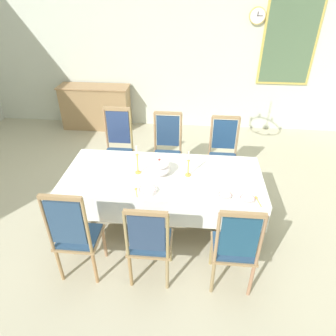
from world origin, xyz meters
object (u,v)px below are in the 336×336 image
at_px(chair_north_a, 118,147).
at_px(candlestick_west, 137,162).
at_px(chair_south_b, 149,241).
at_px(spoon_secondary, 136,190).
at_px(bowl_far_left, 225,195).
at_px(spoon_primary, 257,199).
at_px(chair_south_c, 235,246).
at_px(chair_south_a, 75,234).
at_px(chair_north_b, 167,150).
at_px(dining_table, 163,179).
at_px(bowl_near_left, 247,199).
at_px(sideboard, 96,107).
at_px(mounted_clock, 257,16).
at_px(candlestick_east, 188,166).
at_px(chair_north_c, 223,153).
at_px(framed_painting, 289,43).
at_px(bowl_near_right, 148,190).
at_px(soup_tureen, 159,167).

xyz_separation_m(chair_north_a, candlestick_west, (0.49, -0.93, 0.31)).
xyz_separation_m(chair_south_b, spoon_secondary, (-0.23, 0.56, 0.20)).
height_order(bowl_far_left, spoon_primary, bowl_far_left).
bearing_deg(chair_south_c, chair_south_a, -179.86).
bearing_deg(chair_north_b, candlestick_west, 73.83).
bearing_deg(dining_table, chair_south_b, -92.34).
bearing_deg(bowl_near_left, chair_south_b, -153.25).
bearing_deg(sideboard, mounted_clock, -175.49).
xyz_separation_m(chair_south_c, bowl_far_left, (-0.08, 0.54, 0.20)).
height_order(candlestick_west, candlestick_east, candlestick_west).
bearing_deg(chair_south_c, dining_table, 131.04).
relative_size(dining_table, bowl_near_left, 14.84).
bearing_deg(candlestick_east, chair_south_c, -61.66).
bearing_deg(chair_north_c, bowl_near_left, 96.74).
bearing_deg(spoon_secondary, mounted_clock, 48.44).
distance_m(sideboard, mounted_clock, 3.56).
bearing_deg(candlestick_west, mounted_clock, 61.28).
distance_m(candlestick_west, mounted_clock, 3.73).
relative_size(chair_north_c, bowl_far_left, 7.50).
distance_m(chair_north_a, framed_painting, 3.73).
bearing_deg(chair_south_c, candlestick_east, 118.34).
height_order(chair_north_a, candlestick_east, chair_north_a).
relative_size(chair_south_c, candlestick_east, 3.33).
height_order(candlestick_east, bowl_near_right, candlestick_east).
height_order(chair_north_b, soup_tureen, chair_north_b).
bearing_deg(bowl_near_right, chair_north_c, 54.42).
height_order(mounted_clock, framed_painting, framed_painting).
bearing_deg(chair_north_c, framed_painting, -119.51).
bearing_deg(chair_south_c, bowl_far_left, 98.36).
height_order(candlestick_east, bowl_near_left, candlestick_east).
bearing_deg(candlestick_west, spoon_primary, -15.85).
xyz_separation_m(chair_north_a, spoon_secondary, (0.53, -1.28, 0.16)).
height_order(chair_south_a, framed_painting, framed_painting).
distance_m(chair_south_b, soup_tureen, 0.97).
height_order(chair_south_b, chair_north_c, chair_north_c).
bearing_deg(mounted_clock, sideboard, -175.49).
bearing_deg(mounted_clock, chair_north_c, -104.98).
height_order(dining_table, chair_north_c, chair_north_c).
bearing_deg(framed_painting, soup_tureen, -123.85).
distance_m(chair_north_b, candlestick_east, 1.03).
bearing_deg(spoon_primary, chair_south_c, -127.62).
relative_size(bowl_near_right, spoon_primary, 1.13).
height_order(soup_tureen, candlestick_east, candlestick_east).
xyz_separation_m(chair_south_b, bowl_far_left, (0.76, 0.54, 0.22)).
relative_size(sideboard, framed_painting, 0.94).
bearing_deg(bowl_far_left, bowl_near_left, -8.67).
bearing_deg(chair_north_b, chair_north_a, -0.20).
bearing_deg(candlestick_east, mounted_clock, 70.75).
relative_size(candlestick_east, spoon_primary, 1.88).
xyz_separation_m(chair_south_a, framed_painting, (2.82, 4.01, 1.16)).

